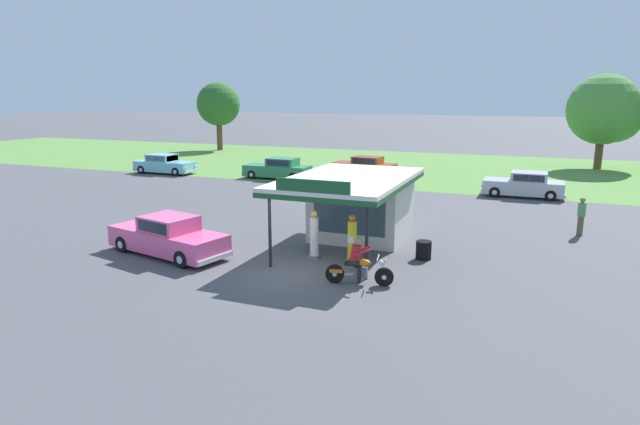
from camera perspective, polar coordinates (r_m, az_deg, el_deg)
ground_plane at (r=19.50m, az=-2.65°, el=-6.34°), size 300.00×300.00×0.00m
grass_verge_strip at (r=47.81m, az=12.50°, el=4.62°), size 120.00×24.00×0.01m
service_station_kiosk at (r=23.37m, az=4.13°, el=1.25°), size 4.60×7.72×3.43m
gas_pump_nearside at (r=20.92m, az=-0.61°, el=-2.54°), size 0.44×0.44×1.89m
gas_pump_offside at (r=20.40m, az=3.42°, el=-2.99°), size 0.44×0.44×1.87m
motorcycle_with_rider at (r=18.12m, az=4.08°, el=-5.66°), size 2.29×0.74×1.58m
featured_classic_sedan at (r=22.21m, az=-15.83°, el=-2.53°), size 5.65×2.95×1.59m
parked_car_back_row_left at (r=42.23m, az=4.77°, el=4.85°), size 5.18×2.27×1.54m
parked_car_back_row_centre_left at (r=35.78m, az=20.83°, el=2.71°), size 4.94×2.05×1.57m
parked_car_back_row_centre_right at (r=45.30m, az=-16.15°, el=4.90°), size 5.11×2.02×1.54m
parked_car_second_row_spare at (r=40.79m, az=-4.46°, el=4.60°), size 5.26×1.92×1.59m
bystander_admiring_sedan at (r=26.92m, az=25.97°, el=-0.27°), size 0.34×0.34×1.76m
tree_oak_left at (r=51.94m, az=28.14°, el=9.41°), size 6.10×5.87×7.94m
tree_oak_centre at (r=62.80m, az=-10.73°, el=11.20°), size 4.84×4.84×7.58m
spare_tire_stack at (r=21.26m, az=10.93°, el=-3.94°), size 0.60×0.60×0.72m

